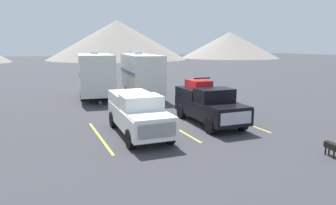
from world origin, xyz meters
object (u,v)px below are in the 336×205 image
object	(u,v)px
pickup_truck_b	(208,103)
camper_trailer_b	(141,73)
pickup_truck_a	(138,112)
dog	(334,147)
camper_trailer_a	(96,73)

from	to	relation	value
pickup_truck_b	camper_trailer_b	xyz separation A→B (m)	(-0.50, 10.13, 0.89)
pickup_truck_a	dog	world-z (taller)	pickup_truck_a
pickup_truck_b	dog	size ratio (longest dim) A/B	5.66
pickup_truck_a	pickup_truck_b	bearing A→B (deg)	6.56
camper_trailer_a	camper_trailer_b	bearing A→B (deg)	-9.23
camper_trailer_b	dog	xyz separation A→B (m)	(2.19, -16.79, -1.58)
pickup_truck_a	dog	bearing A→B (deg)	-46.00
pickup_truck_b	dog	world-z (taller)	pickup_truck_b
pickup_truck_a	pickup_truck_b	world-z (taller)	pickup_truck_b
dog	camper_trailer_b	bearing A→B (deg)	97.44
pickup_truck_a	camper_trailer_b	xyz separation A→B (m)	(3.76, 10.62, 0.94)
camper_trailer_b	dog	bearing A→B (deg)	-82.56
pickup_truck_b	camper_trailer_a	size ratio (longest dim) A/B	0.66
pickup_truck_b	camper_trailer_a	xyz separation A→B (m)	(-4.18, 10.73, 0.92)
camper_trailer_b	pickup_truck_a	bearing A→B (deg)	-109.51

